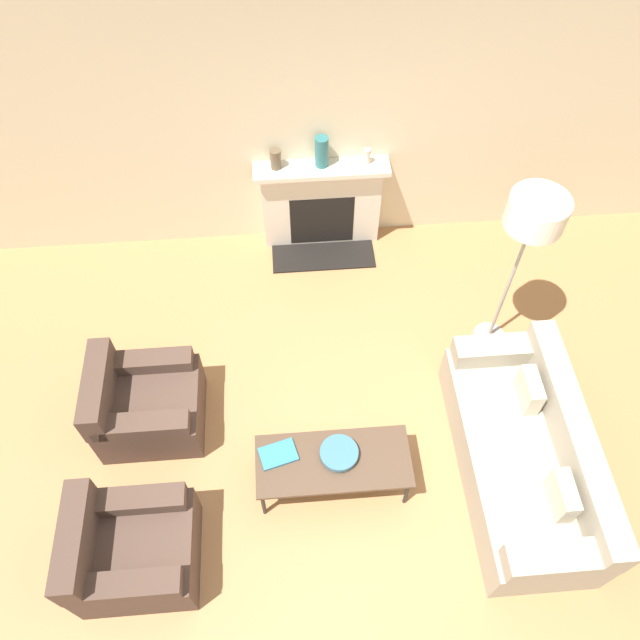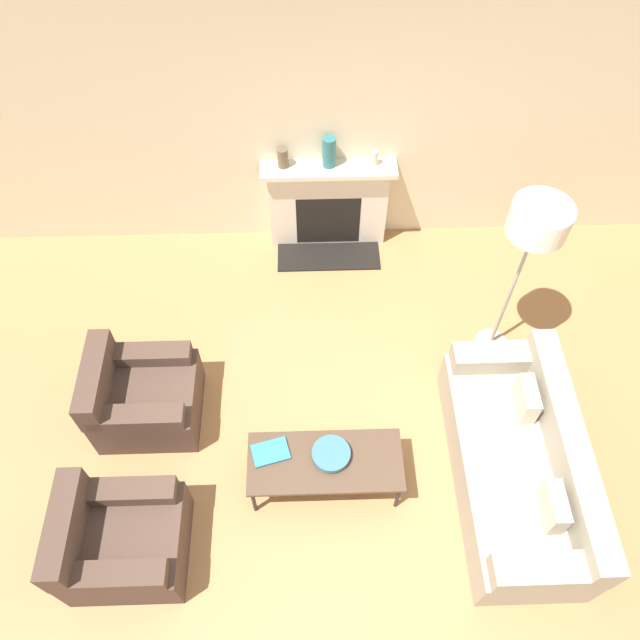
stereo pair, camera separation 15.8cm
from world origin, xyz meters
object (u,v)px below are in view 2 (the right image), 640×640
(armchair_far, at_px, (142,397))
(book, at_px, (270,452))
(mantel_vase_left, at_px, (283,158))
(mantel_vase_center_left, at_px, (329,152))
(fireplace, at_px, (328,205))
(coffee_table, at_px, (325,463))
(armchair_near, at_px, (120,541))
(bowl, at_px, (331,454))
(mantel_vase_center_right, at_px, (374,158))
(couch, at_px, (520,464))
(floor_lamp, at_px, (536,229))

(armchair_far, relative_size, book, 2.65)
(mantel_vase_left, xyz_separation_m, mantel_vase_center_left, (0.44, 0.00, 0.06))
(fireplace, distance_m, coffee_table, 2.76)
(book, height_order, mantel_vase_left, mantel_vase_left)
(armchair_near, distance_m, bowl, 1.70)
(mantel_vase_left, height_order, mantel_vase_center_right, mantel_vase_left)
(bowl, bearing_deg, fireplace, 88.36)
(bowl, distance_m, mantel_vase_center_right, 2.85)
(couch, distance_m, bowl, 1.51)
(couch, relative_size, mantel_vase_center_left, 6.18)
(armchair_far, xyz_separation_m, mantel_vase_left, (1.23, 2.09, 0.81))
(mantel_vase_left, bearing_deg, mantel_vase_center_left, 0.00)
(couch, height_order, mantel_vase_center_left, mantel_vase_center_left)
(couch, height_order, book, couch)
(armchair_near, xyz_separation_m, bowl, (1.59, 0.57, 0.17))
(coffee_table, relative_size, mantel_vase_left, 6.02)
(armchair_far, relative_size, floor_lamp, 0.48)
(couch, distance_m, coffee_table, 1.55)
(book, bearing_deg, mantel_vase_center_right, 55.01)
(floor_lamp, relative_size, mantel_vase_left, 8.87)
(floor_lamp, height_order, mantel_vase_left, floor_lamp)
(couch, xyz_separation_m, bowl, (-1.50, 0.07, 0.16))
(armchair_near, relative_size, book, 2.65)
(fireplace, xyz_separation_m, couch, (1.43, -2.78, -0.19))
(mantel_vase_left, bearing_deg, floor_lamp, -36.31)
(armchair_far, distance_m, floor_lamp, 3.49)
(book, bearing_deg, floor_lamp, 16.41)
(coffee_table, distance_m, bowl, 0.09)
(book, height_order, floor_lamp, floor_lamp)
(mantel_vase_center_right, bearing_deg, coffee_table, -101.47)
(armchair_near, height_order, armchair_far, same)
(mantel_vase_left, height_order, mantel_vase_center_left, mantel_vase_center_left)
(armchair_far, bearing_deg, mantel_vase_center_left, -38.63)
(armchair_far, height_order, mantel_vase_center_left, mantel_vase_center_left)
(armchair_far, bearing_deg, bowl, -111.85)
(bowl, bearing_deg, armchair_far, 158.15)
(armchair_near, xyz_separation_m, book, (1.12, 0.61, 0.14))
(floor_lamp, bearing_deg, armchair_far, -168.35)
(fireplace, relative_size, mantel_vase_center_right, 8.43)
(couch, relative_size, coffee_table, 1.60)
(armchair_near, relative_size, mantel_vase_center_right, 5.47)
(book, distance_m, floor_lamp, 2.67)
(armchair_near, height_order, mantel_vase_center_right, mantel_vase_center_right)
(coffee_table, xyz_separation_m, book, (-0.43, 0.08, 0.04))
(armchair_far, bearing_deg, couch, -102.82)
(coffee_table, bearing_deg, mantel_vase_center_left, 87.35)
(fireplace, height_order, bowl, fireplace)
(book, height_order, mantel_vase_center_right, mantel_vase_center_right)
(couch, xyz_separation_m, mantel_vase_center_right, (-0.99, 2.79, 0.78))
(couch, relative_size, armchair_far, 2.27)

